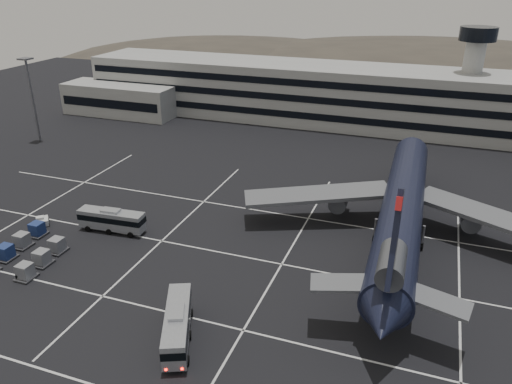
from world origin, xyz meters
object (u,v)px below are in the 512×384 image
at_px(bus_far, 112,219).
at_px(uld_cluster, 26,251).
at_px(bus_near, 177,323).
at_px(trijet_main, 402,208).

distance_m(bus_far, uld_cluster, 12.28).
bearing_deg(bus_far, uld_cluster, 143.24).
bearing_deg(bus_near, trijet_main, 32.13).
bearing_deg(uld_cluster, bus_far, 57.76).
height_order(trijet_main, bus_far, trijet_main).
bearing_deg(uld_cluster, bus_near, -15.47).
relative_size(bus_near, bus_far, 1.04).
height_order(trijet_main, bus_near, trijet_main).
xyz_separation_m(trijet_main, bus_far, (-40.10, -11.44, -3.31)).
bearing_deg(trijet_main, uld_cluster, -156.05).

